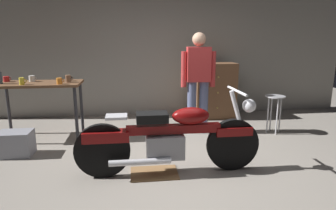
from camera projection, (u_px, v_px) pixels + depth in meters
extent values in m
plane|color=gray|center=(178.00, 168.00, 3.67)|extent=(12.00, 12.00, 0.00)
cube|color=gray|center=(157.00, 39.00, 6.03)|extent=(8.00, 0.12, 3.10)
cube|color=brown|center=(38.00, 84.00, 4.62)|extent=(1.30, 0.64, 0.04)
cylinder|color=#2D2D33|center=(76.00, 114.00, 4.54)|extent=(0.05, 0.05, 0.86)
cylinder|color=#2D2D33|center=(9.00, 109.00, 4.90)|extent=(0.05, 0.05, 0.86)
cylinder|color=#2D2D33|center=(82.00, 107.00, 5.05)|extent=(0.05, 0.05, 0.86)
cylinder|color=black|center=(233.00, 145.00, 3.58)|extent=(0.64, 0.07, 0.64)
cylinder|color=black|center=(102.00, 151.00, 3.38)|extent=(0.64, 0.07, 0.64)
cube|color=maroon|center=(233.00, 131.00, 3.54)|extent=(0.44, 0.14, 0.10)
cube|color=maroon|center=(106.00, 136.00, 3.35)|extent=(0.52, 0.18, 0.12)
cube|color=gray|center=(165.00, 146.00, 3.47)|extent=(0.44, 0.24, 0.28)
cube|color=maroon|center=(174.00, 129.00, 3.43)|extent=(1.10, 0.11, 0.10)
ellipsoid|color=maroon|center=(191.00, 116.00, 3.42)|extent=(0.44, 0.22, 0.20)
cube|color=black|center=(152.00, 117.00, 3.37)|extent=(0.36, 0.24, 0.10)
cube|color=silver|center=(116.00, 117.00, 3.31)|extent=(0.24, 0.20, 0.03)
cylinder|color=silver|center=(239.00, 118.00, 3.51)|extent=(0.26, 0.05, 0.68)
cylinder|color=silver|center=(237.00, 91.00, 3.43)|extent=(0.04, 0.60, 0.03)
sphere|color=silver|center=(249.00, 106.00, 3.49)|extent=(0.16, 0.16, 0.16)
cylinder|color=silver|center=(140.00, 162.00, 3.32)|extent=(0.70, 0.07, 0.07)
cylinder|color=slate|center=(203.00, 107.00, 4.98)|extent=(0.15, 0.15, 0.88)
cylinder|color=slate|center=(192.00, 107.00, 4.97)|extent=(0.15, 0.15, 0.88)
cube|color=#BF3333|center=(199.00, 64.00, 4.82)|extent=(0.39, 0.24, 0.56)
cylinder|color=#BF3333|center=(213.00, 69.00, 4.85)|extent=(0.09, 0.09, 0.58)
cylinder|color=#BF3333|center=(184.00, 69.00, 4.82)|extent=(0.09, 0.09, 0.58)
sphere|color=tan|center=(199.00, 39.00, 4.73)|extent=(0.22, 0.22, 0.22)
cylinder|color=#B2B2B7|center=(275.00, 96.00, 4.91)|extent=(0.32, 0.32, 0.02)
cylinder|color=#B2B2B7|center=(280.00, 115.00, 5.00)|extent=(0.02, 0.02, 0.62)
cylinder|color=#B2B2B7|center=(271.00, 113.00, 5.09)|extent=(0.02, 0.02, 0.62)
cylinder|color=#B2B2B7|center=(268.00, 115.00, 4.97)|extent=(0.02, 0.02, 0.62)
cylinder|color=#B2B2B7|center=(277.00, 117.00, 4.88)|extent=(0.02, 0.02, 0.62)
cube|color=brown|center=(215.00, 91.00, 5.91)|extent=(0.80, 0.44, 1.10)
sphere|color=tan|center=(218.00, 77.00, 5.62)|extent=(0.04, 0.04, 0.04)
sphere|color=tan|center=(218.00, 93.00, 5.68)|extent=(0.04, 0.04, 0.04)
sphere|color=tan|center=(217.00, 108.00, 5.75)|extent=(0.04, 0.04, 0.04)
cube|color=olive|center=(154.00, 173.00, 3.52)|extent=(0.56, 0.40, 0.01)
cube|color=gray|center=(16.00, 144.00, 4.04)|extent=(0.44, 0.32, 0.34)
cylinder|color=black|center=(67.00, 78.00, 4.78)|extent=(0.07, 0.07, 0.10)
torus|color=black|center=(70.00, 78.00, 4.78)|extent=(0.05, 0.01, 0.05)
cylinder|color=white|center=(32.00, 79.00, 4.72)|extent=(0.09, 0.09, 0.09)
torus|color=white|center=(35.00, 78.00, 4.72)|extent=(0.05, 0.01, 0.05)
cylinder|color=red|center=(6.00, 79.00, 4.69)|extent=(0.09, 0.09, 0.09)
torus|color=red|center=(10.00, 79.00, 4.70)|extent=(0.05, 0.01, 0.05)
cylinder|color=yellow|center=(22.00, 81.00, 4.38)|extent=(0.07, 0.07, 0.11)
torus|color=yellow|center=(25.00, 81.00, 4.38)|extent=(0.06, 0.01, 0.06)
cylinder|color=orange|center=(59.00, 81.00, 4.45)|extent=(0.08, 0.08, 0.09)
torus|color=orange|center=(62.00, 81.00, 4.45)|extent=(0.05, 0.01, 0.05)
cylinder|color=brown|center=(68.00, 79.00, 4.62)|extent=(0.08, 0.08, 0.11)
torus|color=brown|center=(71.00, 78.00, 4.63)|extent=(0.06, 0.01, 0.06)
cylinder|color=#3F4C59|center=(0.00, 78.00, 4.47)|extent=(0.06, 0.06, 0.18)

